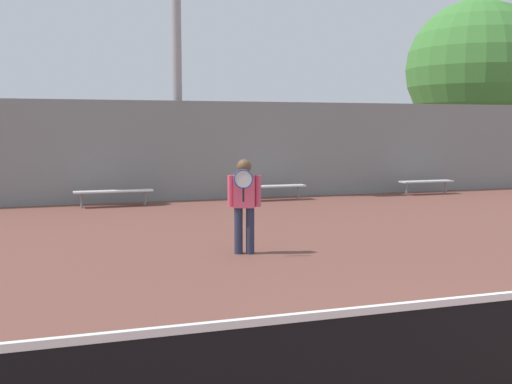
{
  "coord_description": "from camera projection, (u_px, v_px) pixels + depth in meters",
  "views": [
    {
      "loc": [
        -3.94,
        -3.35,
        2.11
      ],
      "look_at": [
        -0.58,
        7.25,
        0.89
      ],
      "focal_mm": 42.0,
      "sensor_mm": 36.0,
      "label": 1
    }
  ],
  "objects": [
    {
      "name": "light_pole_far_right",
      "position": [
        176.0,
        19.0,
        17.18
      ],
      "size": [
        0.9,
        0.6,
        8.93
      ],
      "color": "#939399",
      "rests_on": "ground_plane"
    },
    {
      "name": "bench_courtside_far",
      "position": [
        274.0,
        187.0,
        17.15
      ],
      "size": [
        1.84,
        0.4,
        0.43
      ],
      "color": "silver",
      "rests_on": "ground_plane"
    },
    {
      "name": "bench_courtside_near",
      "position": [
        426.0,
        182.0,
        18.66
      ],
      "size": [
        1.74,
        0.4,
        0.43
      ],
      "color": "silver",
      "rests_on": "ground_plane"
    },
    {
      "name": "tennis_player",
      "position": [
        244.0,
        200.0,
        9.87
      ],
      "size": [
        0.53,
        0.48,
        1.58
      ],
      "rotation": [
        0.0,
        0.0,
        -0.34
      ],
      "color": "#282D47",
      "rests_on": "ground_plane"
    },
    {
      "name": "bench_adjacent_court",
      "position": [
        114.0,
        192.0,
        15.8
      ],
      "size": [
        2.05,
        0.4,
        0.43
      ],
      "color": "silver",
      "rests_on": "ground_plane"
    },
    {
      "name": "tree_green_tall",
      "position": [
        475.0,
        69.0,
        24.37
      ],
      "size": [
        5.56,
        5.56,
        7.21
      ],
      "color": "brown",
      "rests_on": "ground_plane"
    },
    {
      "name": "back_fence",
      "position": [
        210.0,
        151.0,
        17.27
      ],
      "size": [
        24.3,
        0.06,
        2.84
      ],
      "color": "gray",
      "rests_on": "ground_plane"
    }
  ]
}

